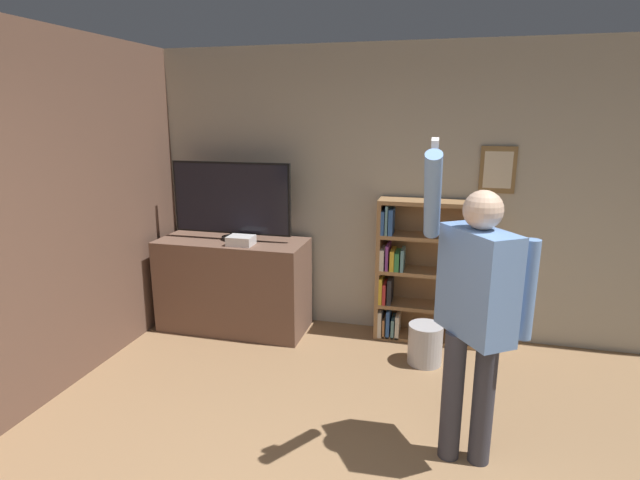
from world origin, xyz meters
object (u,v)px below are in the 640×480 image
television (231,200)px  waste_bin (425,344)px  person (475,303)px  bookshelf (421,273)px  game_console (241,240)px

television → waste_bin: size_ratio=3.36×
person → bookshelf: bearing=158.4°
television → waste_bin: television is taller
bookshelf → person: bearing=-77.0°
waste_bin → bookshelf: bearing=100.1°
game_console → waste_bin: (1.72, -0.13, -0.77)m
person → television: bearing=-159.1°
game_console → waste_bin: game_console is taller
game_console → person: 2.41m
television → waste_bin: (1.88, -0.31, -1.11)m
waste_bin → television: bearing=170.7°
bookshelf → waste_bin: (0.09, -0.49, -0.47)m
television → bookshelf: 1.91m
person → waste_bin: size_ratio=5.65×
bookshelf → person: 1.77m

